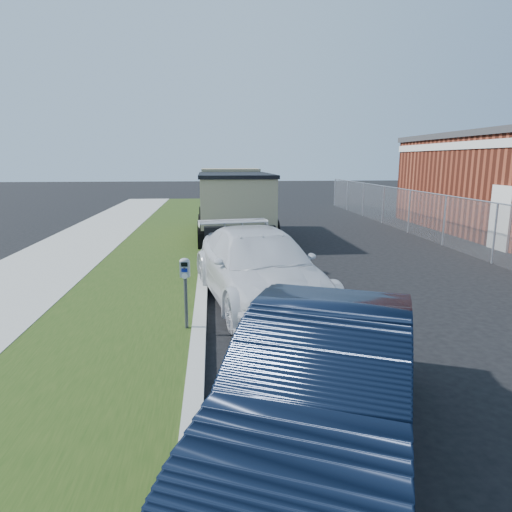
{
  "coord_description": "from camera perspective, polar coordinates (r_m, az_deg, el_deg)",
  "views": [
    {
      "loc": [
        -2.32,
        -8.61,
        3.03
      ],
      "look_at": [
        -1.4,
        1.0,
        1.0
      ],
      "focal_mm": 32.0,
      "sensor_mm": 36.0,
      "label": 1
    }
  ],
  "objects": [
    {
      "name": "navy_sedan",
      "position": [
        4.88,
        8.46,
        -15.74
      ],
      "size": [
        3.33,
        5.0,
        1.56
      ],
      "primitive_type": "imported",
      "rotation": [
        0.0,
        0.0,
        -0.39
      ],
      "color": "black",
      "rests_on": "ground"
    },
    {
      "name": "chainlink_fence",
      "position": [
        17.78,
        22.57,
        5.27
      ],
      "size": [
        0.06,
        30.06,
        30.0
      ],
      "color": "slate",
      "rests_on": "ground"
    },
    {
      "name": "ground",
      "position": [
        9.42,
        9.16,
        -7.05
      ],
      "size": [
        120.0,
        120.0,
        0.0
      ],
      "primitive_type": "plane",
      "color": "black",
      "rests_on": "ground"
    },
    {
      "name": "dump_truck",
      "position": [
        18.18,
        -2.87,
        7.05
      ],
      "size": [
        2.83,
        6.87,
        2.67
      ],
      "rotation": [
        0.0,
        0.0,
        0.01
      ],
      "color": "black",
      "rests_on": "ground"
    },
    {
      "name": "streetside",
      "position": [
        11.49,
        -21.73,
        -3.94
      ],
      "size": [
        6.12,
        50.0,
        0.15
      ],
      "color": "gray",
      "rests_on": "ground"
    },
    {
      "name": "parking_meter",
      "position": [
        7.97,
        -8.85,
        -2.73
      ],
      "size": [
        0.18,
        0.13,
        1.27
      ],
      "rotation": [
        0.0,
        0.0,
        -0.07
      ],
      "color": "#3F4247",
      "rests_on": "ground"
    },
    {
      "name": "white_wagon",
      "position": [
        9.88,
        0.4,
        -1.31
      ],
      "size": [
        3.07,
        5.65,
        1.55
      ],
      "primitive_type": "imported",
      "rotation": [
        0.0,
        0.0,
        0.17
      ],
      "color": "silver",
      "rests_on": "ground"
    }
  ]
}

